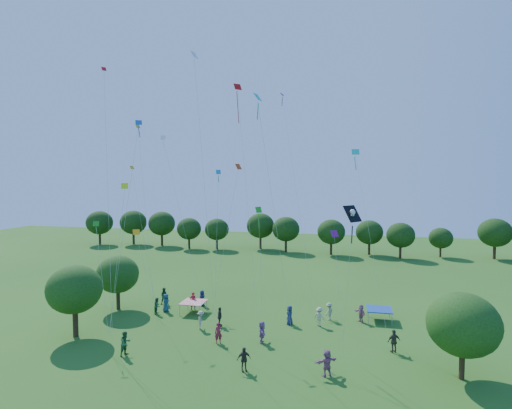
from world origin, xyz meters
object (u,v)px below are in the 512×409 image
object	(u,v)px
near_tree_north	(118,274)
tent_blue	(379,309)
pirate_kite	(352,215)
tent_red_stripe	(193,302)
near_tree_west	(75,289)
red_high_kite	(241,125)
near_tree_east	(463,324)

from	to	relation	value
near_tree_north	tent_blue	distance (m)	25.29
pirate_kite	near_tree_north	bearing A→B (deg)	157.90
tent_red_stripe	pirate_kite	world-z (taller)	pirate_kite
near_tree_west	near_tree_north	xyz separation A→B (m)	(-0.44, 7.01, -0.42)
pirate_kite	red_high_kite	bearing A→B (deg)	134.74
near_tree_west	tent_blue	xyz separation A→B (m)	(24.62, 9.29, -2.88)
near_tree_west	tent_red_stripe	xyz separation A→B (m)	(7.27, 7.59, -2.88)
red_high_kite	pirate_kite	bearing A→B (deg)	-45.26
near_tree_east	tent_red_stripe	world-z (taller)	near_tree_east
near_tree_east	pirate_kite	size ratio (longest dim) A/B	0.57
pirate_kite	red_high_kite	world-z (taller)	red_high_kite
near_tree_west	pirate_kite	size ratio (longest dim) A/B	0.60
near_tree_west	red_high_kite	world-z (taller)	red_high_kite
near_tree_west	tent_red_stripe	bearing A→B (deg)	46.25
near_tree_north	red_high_kite	xyz separation A→B (m)	(12.36, 0.99, 14.37)
near_tree_west	tent_blue	bearing A→B (deg)	20.66
near_tree_east	pirate_kite	distance (m)	9.99
tent_red_stripe	pirate_kite	size ratio (longest dim) A/B	0.22
near_tree_north	tent_red_stripe	size ratio (longest dim) A/B	2.44
near_tree_west	tent_red_stripe	size ratio (longest dim) A/B	2.68
near_tree_west	tent_red_stripe	world-z (taller)	near_tree_west
tent_blue	pirate_kite	xyz separation A→B (m)	(-2.73, -11.34, 9.54)
near_tree_east	red_high_kite	bearing A→B (deg)	152.80
near_tree_north	pirate_kite	size ratio (longest dim) A/B	0.54
near_tree_east	red_high_kite	world-z (taller)	red_high_kite
near_tree_north	pirate_kite	bearing A→B (deg)	-22.10
near_tree_west	near_tree_north	size ratio (longest dim) A/B	1.10
near_tree_north	red_high_kite	size ratio (longest dim) A/B	0.26
near_tree_east	tent_blue	world-z (taller)	near_tree_east
near_tree_west	near_tree_east	world-z (taller)	near_tree_west
tent_blue	tent_red_stripe	bearing A→B (deg)	-174.44
near_tree_north	tent_blue	xyz separation A→B (m)	(25.06, 2.27, -2.47)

